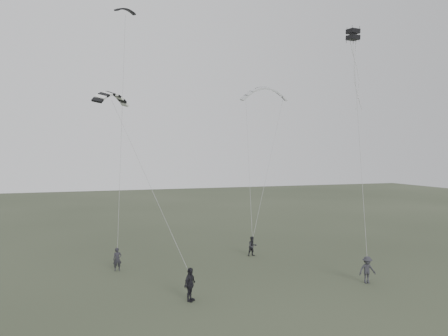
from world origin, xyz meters
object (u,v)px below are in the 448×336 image
object	(u,v)px
flyer_left	(117,259)
kite_dark_small	(125,9)
kite_striped	(112,93)
kite_pale_large	(264,88)
kite_box	(353,35)
flyer_right	(252,246)
flyer_far	(367,270)
flyer_center	(190,284)

from	to	relation	value
flyer_left	kite_dark_small	size ratio (longest dim) A/B	0.97
kite_dark_small	kite_striped	xyz separation A→B (m)	(-1.28, -3.09, -6.67)
flyer_left	kite_pale_large	bearing A→B (deg)	29.22
kite_dark_small	kite_box	size ratio (longest dim) A/B	2.13
kite_box	flyer_left	bearing A→B (deg)	162.53
flyer_right	kite_box	world-z (taller)	kite_box
kite_box	kite_dark_small	bearing A→B (deg)	149.63
flyer_left	flyer_far	bearing A→B (deg)	-29.81
flyer_right	kite_dark_small	world-z (taller)	kite_dark_small
kite_dark_small	kite_pale_large	distance (m)	14.99
flyer_center	flyer_far	distance (m)	10.99
flyer_left	flyer_far	xyz separation A→B (m)	(14.12, -7.75, 0.05)
kite_pale_large	kite_striped	size ratio (longest dim) A/B	1.52
flyer_right	kite_pale_large	world-z (taller)	kite_pale_large
kite_box	flyer_center	bearing A→B (deg)	-168.21
kite_dark_small	flyer_far	bearing A→B (deg)	-63.94
kite_pale_large	kite_striped	bearing A→B (deg)	-139.80
flyer_right	flyer_center	bearing A→B (deg)	-135.38
flyer_right	kite_box	xyz separation A→B (m)	(5.92, -4.18, 15.53)
flyer_far	kite_dark_small	world-z (taller)	kite_dark_small
flyer_center	kite_dark_small	world-z (taller)	kite_dark_small
kite_pale_large	flyer_center	bearing A→B (deg)	-113.81
kite_striped	kite_box	bearing A→B (deg)	-56.36
flyer_left	flyer_right	distance (m)	10.23
kite_dark_small	kite_striped	world-z (taller)	kite_dark_small
flyer_right	kite_pale_large	xyz separation A→B (m)	(4.28, 7.48, 13.30)
flyer_left	kite_dark_small	world-z (taller)	kite_dark_small
kite_pale_large	kite_dark_small	bearing A→B (deg)	-148.27
flyer_left	kite_box	size ratio (longest dim) A/B	2.05
flyer_center	flyer_right	bearing A→B (deg)	2.87
flyer_left	flyer_center	size ratio (longest dim) A/B	0.86
kite_striped	kite_box	distance (m)	17.32
flyer_far	kite_striped	bearing A→B (deg)	158.04
flyer_center	flyer_left	bearing A→B (deg)	65.82
kite_dark_small	kite_pale_large	world-z (taller)	kite_dark_small
flyer_right	kite_box	size ratio (longest dim) A/B	2.00
kite_striped	flyer_left	bearing A→B (deg)	-105.83
flyer_right	flyer_center	xyz separation A→B (m)	(-7.05, -8.39, 0.15)
flyer_center	kite_dark_small	xyz separation A→B (m)	(-2.10, 10.98, 17.67)
flyer_right	flyer_left	bearing A→B (deg)	-179.90
kite_box	kite_pale_large	bearing A→B (deg)	91.81
flyer_far	kite_dark_small	bearing A→B (deg)	146.98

